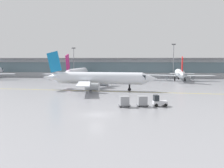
# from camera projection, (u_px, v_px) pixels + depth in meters

# --- Properties ---
(ground_plane) EXTENTS (400.00, 400.00, 0.00)m
(ground_plane) POSITION_uv_depth(u_px,v_px,m) (97.00, 115.00, 39.87)
(ground_plane) COLOR gray
(taxiway_centreline_stripe) EXTENTS (109.35, 12.64, 0.01)m
(taxiway_centreline_stripe) POSITION_uv_depth(u_px,v_px,m) (99.00, 91.00, 70.66)
(taxiway_centreline_stripe) COLOR yellow
(taxiway_centreline_stripe) RESTS_ON ground_plane
(terminal_concourse) EXTENTS (226.35, 11.00, 9.60)m
(terminal_concourse) POSITION_uv_depth(u_px,v_px,m) (124.00, 67.00, 130.63)
(terminal_concourse) COLOR #B2B7BC
(terminal_concourse) RESTS_ON ground_plane
(gate_airplane_1) EXTENTS (30.52, 32.85, 10.88)m
(gate_airplane_1) POSITION_uv_depth(u_px,v_px,m) (77.00, 72.00, 110.80)
(gate_airplane_1) COLOR silver
(gate_airplane_1) RESTS_ON ground_plane
(gate_airplane_2) EXTENTS (27.77, 30.01, 9.93)m
(gate_airplane_2) POSITION_uv_depth(u_px,v_px,m) (180.00, 73.00, 106.99)
(gate_airplane_2) COLOR white
(gate_airplane_2) RESTS_ON ground_plane
(taxiing_regional_jet) EXTENTS (33.62, 31.07, 11.13)m
(taxiing_regional_jet) POSITION_uv_depth(u_px,v_px,m) (98.00, 78.00, 72.43)
(taxiing_regional_jet) COLOR silver
(taxiing_regional_jet) RESTS_ON ground_plane
(baggage_tug) EXTENTS (2.82, 2.02, 2.10)m
(baggage_tug) POSITION_uv_depth(u_px,v_px,m) (159.00, 101.00, 47.22)
(baggage_tug) COLOR silver
(baggage_tug) RESTS_ON ground_plane
(cargo_dolly_lead) EXTENTS (2.36, 1.97, 1.94)m
(cargo_dolly_lead) POSITION_uv_depth(u_px,v_px,m) (142.00, 101.00, 46.91)
(cargo_dolly_lead) COLOR #595B60
(cargo_dolly_lead) RESTS_ON ground_plane
(cargo_dolly_trailing) EXTENTS (2.36, 1.97, 1.94)m
(cargo_dolly_trailing) POSITION_uv_depth(u_px,v_px,m) (124.00, 101.00, 46.59)
(cargo_dolly_trailing) COLOR #595B60
(cargo_dolly_trailing) RESTS_ON ground_plane
(apron_light_mast_1) EXTENTS (1.80, 0.36, 14.62)m
(apron_light_mast_1) POSITION_uv_depth(u_px,v_px,m) (74.00, 61.00, 125.49)
(apron_light_mast_1) COLOR gray
(apron_light_mast_1) RESTS_ON ground_plane
(apron_light_mast_2) EXTENTS (1.80, 0.36, 16.07)m
(apron_light_mast_2) POSITION_uv_depth(u_px,v_px,m) (173.00, 60.00, 119.57)
(apron_light_mast_2) COLOR gray
(apron_light_mast_2) RESTS_ON ground_plane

